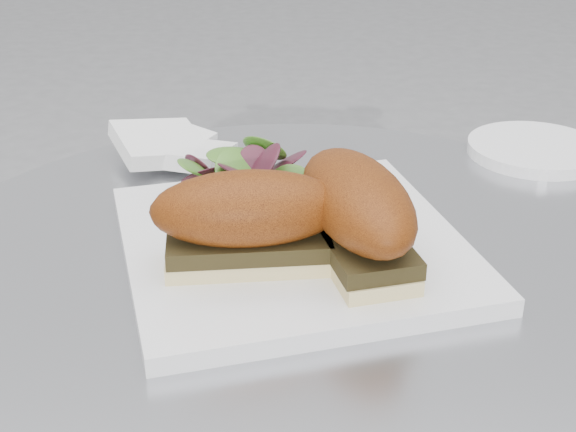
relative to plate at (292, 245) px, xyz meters
name	(u,v)px	position (x,y,z in m)	size (l,w,h in m)	color
plate	(292,245)	(0.00, 0.00, 0.00)	(0.28, 0.28, 0.02)	white
sandwich_left	(248,218)	(-0.04, -0.05, 0.05)	(0.16, 0.08, 0.08)	#F8E19B
sandwich_right	(356,210)	(0.05, -0.03, 0.05)	(0.11, 0.18, 0.08)	#F8E19B
salad	(255,177)	(-0.03, 0.07, 0.03)	(0.12, 0.12, 0.05)	#49842B
napkin	(178,156)	(-0.12, 0.21, 0.00)	(0.12, 0.12, 0.02)	white
saucer	(536,149)	(0.28, 0.22, 0.00)	(0.15, 0.15, 0.01)	white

